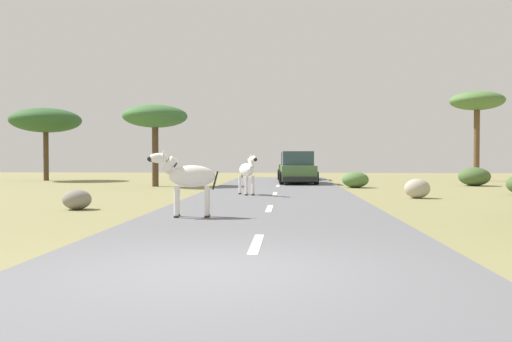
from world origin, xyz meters
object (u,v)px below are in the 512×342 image
object	(u,v)px
tree_2	(46,121)
car_1	(295,167)
zebra_2	(188,177)
tree_1	(155,117)
zebra_0	(247,171)
rock_0	(77,200)
bush_3	(474,177)
bush_2	(355,180)
car_0	(298,169)
tree_4	(477,103)
rock_1	(417,189)

from	to	relation	value
tree_2	car_1	bearing A→B (deg)	6.82
zebra_2	tree_1	xyz separation A→B (m)	(-4.34, 14.18, 2.49)
zebra_0	rock_0	world-z (taller)	zebra_0
car_1	bush_3	distance (m)	11.41
tree_2	bush_2	size ratio (longest dim) A/B	3.59
zebra_2	car_0	world-z (taller)	car_0
tree_4	bush_2	distance (m)	12.47
tree_1	rock_1	world-z (taller)	tree_1
zebra_0	tree_2	bearing A→B (deg)	-68.09
tree_1	rock_1	xyz separation A→B (m)	(11.26, -7.24, -3.13)
zebra_2	bush_2	xyz separation A→B (m)	(5.57, 13.63, -0.60)
tree_4	rock_0	size ratio (longest dim) A/B	7.04
zebra_2	car_0	size ratio (longest dim) A/B	0.38
tree_1	rock_0	size ratio (longest dim) A/B	5.19
tree_2	rock_0	distance (m)	21.10
zebra_0	car_0	distance (m)	9.49
zebra_2	bush_3	world-z (taller)	zebra_2
car_0	rock_1	bearing A→B (deg)	110.51
tree_1	bush_3	world-z (taller)	tree_1
zebra_2	car_1	size ratio (longest dim) A/B	0.38
zebra_0	car_0	bearing A→B (deg)	-126.97
car_1	rock_0	distance (m)	21.37
zebra_0	car_1	world-z (taller)	car_1
zebra_2	rock_0	size ratio (longest dim) A/B	2.11
rock_0	zebra_2	bearing A→B (deg)	-31.20
tree_2	zebra_0	bearing A→B (deg)	-43.54
bush_3	tree_2	bearing A→B (deg)	168.70
zebra_2	bush_3	distance (m)	19.70
car_0	tree_1	bearing A→B (deg)	18.42
bush_3	rock_0	size ratio (longest dim) A/B	2.02
car_0	rock_0	bearing A→B (deg)	64.71
rock_0	rock_1	distance (m)	11.49
car_0	bush_2	bearing A→B (deg)	128.51
car_1	bush_2	bearing A→B (deg)	110.06
car_0	tree_2	bearing A→B (deg)	-15.49
tree_1	tree_4	size ratio (longest dim) A/B	0.74
rock_1	zebra_0	bearing A→B (deg)	174.09
rock_1	tree_4	bearing A→B (deg)	64.24
tree_1	rock_0	world-z (taller)	tree_1
car_0	bush_3	xyz separation A→B (m)	(9.04, -1.13, -0.37)
tree_2	zebra_2	bearing A→B (deg)	-57.87
zebra_0	tree_4	size ratio (longest dim) A/B	0.28
rock_1	car_0	bearing A→B (deg)	112.37
zebra_0	zebra_2	xyz separation A→B (m)	(-0.81, -7.57, 0.02)
rock_0	rock_1	xyz separation A→B (m)	(10.44, 4.80, 0.07)
bush_3	car_1	bearing A→B (deg)	143.08
zebra_0	tree_4	bearing A→B (deg)	-157.75
tree_4	car_0	bearing A→B (deg)	-156.72
tree_1	tree_4	bearing A→B (deg)	22.12
bush_3	rock_0	world-z (taller)	bush_3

